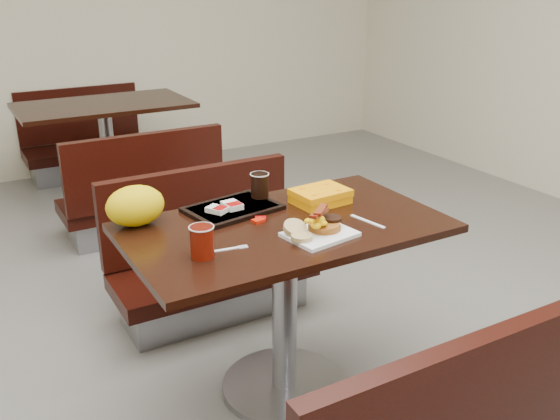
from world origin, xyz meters
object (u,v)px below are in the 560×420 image
knife (368,221)px  clamshell (320,196)px  bench_near_n (213,250)px  bench_far_n (86,135)px  hashbrown_sleeve_right (232,205)px  table_far (108,154)px  coffee_cup_far (260,185)px  fork (226,249)px  coffee_cup_near (202,242)px  hashbrown_sleeve_left (217,210)px  table_near (285,311)px  tray (233,208)px  platter (320,234)px  pancake_stack (324,226)px  paper_bag (135,206)px  bench_near_s (397,415)px  bench_far_s (138,182)px

knife → clamshell: 0.27m
bench_near_n → clamshell: bearing=-67.3°
knife → bench_near_n: bearing=-172.0°
bench_far_n → hashbrown_sleeve_right: 3.12m
table_far → clamshell: bearing=-84.4°
bench_far_n → coffee_cup_far: 3.06m
fork → coffee_cup_far: bearing=57.1°
coffee_cup_near → coffee_cup_far: size_ratio=1.10×
hashbrown_sleeve_left → hashbrown_sleeve_right: (0.07, 0.01, 0.00)m
table_near → bench_near_n: 0.70m
fork → clamshell: clamshell is taller
bench_near_n → tray: 0.63m
coffee_cup_near → hashbrown_sleeve_left: bearing=58.3°
hashbrown_sleeve_right → knife: bearing=-44.8°
hashbrown_sleeve_left → coffee_cup_far: size_ratio=0.76×
table_far → tray: tray is taller
hashbrown_sleeve_right → clamshell: clamshell is taller
platter → coffee_cup_far: bearing=83.2°
hashbrown_sleeve_left → clamshell: bearing=-40.4°
pancake_stack → paper_bag: size_ratio=0.54×
bench_near_n → pancake_stack: 0.94m
coffee_cup_near → tray: coffee_cup_near is taller
bench_near_n → coffee_cup_near: coffee_cup_near is taller
bench_near_s → hashbrown_sleeve_right: (-0.12, 0.91, 0.42)m
clamshell → table_far: bearing=91.2°
paper_bag → table_far: bearing=78.2°
tray → table_far: bearing=77.7°
bench_far_s → coffee_cup_far: (0.04, -1.63, 0.46)m
bench_far_n → bench_far_s: bearing=-90.0°
hashbrown_sleeve_right → clamshell: (0.36, -0.09, 0.00)m
bench_far_n → hashbrown_sleeve_left: hashbrown_sleeve_left is taller
platter → table_near: bearing=99.2°
fork → pancake_stack: bearing=2.2°
bench_near_s → hashbrown_sleeve_left: 1.01m
table_near → table_far: same height
coffee_cup_near → hashbrown_sleeve_left: (0.20, 0.32, -0.03)m
bench_near_n → fork: (-0.29, -0.80, 0.39)m
coffee_cup_near → pancake_stack: bearing=-3.2°
coffee_cup_near → table_far: bearing=82.0°
bench_near_s → bench_far_s: size_ratio=1.00×
bench_far_s → fork: 2.06m
bench_far_s → pancake_stack: (0.09, -2.04, 0.42)m
tray → coffee_cup_far: size_ratio=3.47×
bench_far_n → coffee_cup_near: bearing=-96.4°
platter → paper_bag: 0.70m
bench_near_n → bench_far_s: 1.20m
platter → pancake_stack: bearing=23.5°
bench_far_s → fork: fork is taller
bench_near_n → fork: 0.94m
hashbrown_sleeve_right → coffee_cup_far: size_ratio=0.83×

